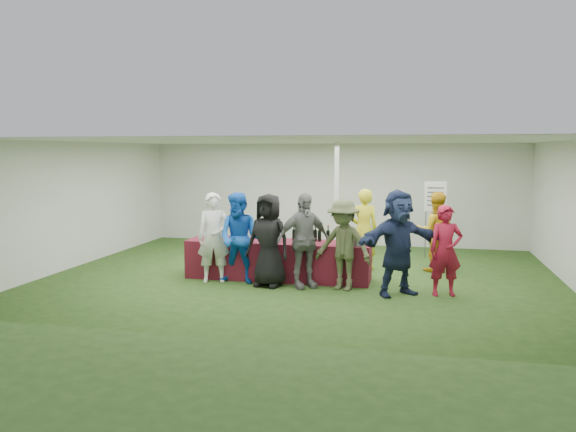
% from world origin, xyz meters
% --- Properties ---
extents(ground, '(60.00, 60.00, 0.00)m').
position_xyz_m(ground, '(0.00, 0.00, 0.00)').
color(ground, '#284719').
rests_on(ground, ground).
extents(tent, '(10.00, 10.00, 10.00)m').
position_xyz_m(tent, '(0.50, 1.20, 1.35)').
color(tent, white).
rests_on(tent, ground).
extents(serving_table, '(3.60, 0.80, 0.75)m').
position_xyz_m(serving_table, '(-0.42, -0.39, 0.38)').
color(serving_table, maroon).
rests_on(serving_table, ground).
extents(wine_bottles, '(0.74, 0.14, 0.32)m').
position_xyz_m(wine_bottles, '(0.20, -0.24, 0.87)').
color(wine_bottles, black).
rests_on(wine_bottles, serving_table).
extents(wine_glasses, '(2.82, 0.11, 0.16)m').
position_xyz_m(wine_glasses, '(-0.65, -0.65, 0.86)').
color(wine_glasses, silver).
rests_on(wine_glasses, serving_table).
extents(water_bottle, '(0.07, 0.07, 0.23)m').
position_xyz_m(water_bottle, '(-0.41, -0.31, 0.85)').
color(water_bottle, silver).
rests_on(water_bottle, serving_table).
extents(bar_towel, '(0.25, 0.18, 0.03)m').
position_xyz_m(bar_towel, '(1.14, -0.34, 0.77)').
color(bar_towel, white).
rests_on(bar_towel, serving_table).
extents(dump_bucket, '(0.25, 0.25, 0.18)m').
position_xyz_m(dump_bucket, '(1.16, -0.61, 0.84)').
color(dump_bucket, slate).
rests_on(dump_bucket, serving_table).
extents(wine_list_sign, '(0.50, 0.03, 1.80)m').
position_xyz_m(wine_list_sign, '(2.63, 2.52, 1.32)').
color(wine_list_sign, slate).
rests_on(wine_list_sign, ground).
extents(staff_pourer, '(0.72, 0.59, 1.72)m').
position_xyz_m(staff_pourer, '(1.13, 0.85, 0.86)').
color(staff_pourer, yellow).
rests_on(staff_pourer, ground).
extents(staff_back, '(0.89, 0.74, 1.66)m').
position_xyz_m(staff_back, '(2.60, 1.04, 0.83)').
color(staff_back, gold).
rests_on(staff_back, ground).
extents(customer_0, '(0.72, 0.58, 1.72)m').
position_xyz_m(customer_0, '(-1.56, -0.89, 0.86)').
color(customer_0, silver).
rests_on(customer_0, ground).
extents(customer_1, '(0.92, 0.76, 1.73)m').
position_xyz_m(customer_1, '(-1.04, -0.90, 0.86)').
color(customer_1, blue).
rests_on(customer_1, ground).
extents(customer_2, '(0.94, 0.72, 1.73)m').
position_xyz_m(customer_2, '(-0.45, -1.00, 0.86)').
color(customer_2, black).
rests_on(customer_2, ground).
extents(customer_3, '(1.09, 0.94, 1.75)m').
position_xyz_m(customer_3, '(0.21, -0.97, 0.88)').
color(customer_3, slate).
rests_on(customer_3, ground).
extents(customer_4, '(1.20, 0.90, 1.65)m').
position_xyz_m(customer_4, '(0.94, -0.98, 0.82)').
color(customer_4, '#454C2C').
rests_on(customer_4, ground).
extents(customer_5, '(1.72, 1.44, 1.85)m').
position_xyz_m(customer_5, '(1.91, -1.13, 0.93)').
color(customer_5, '#1A2646').
rests_on(customer_5, ground).
extents(customer_6, '(0.65, 0.51, 1.58)m').
position_xyz_m(customer_6, '(2.72, -0.98, 0.79)').
color(customer_6, maroon).
rests_on(customer_6, ground).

